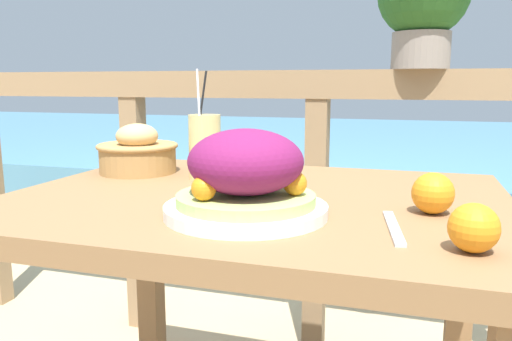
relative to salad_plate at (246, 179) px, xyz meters
The scene contains 10 objects.
patio_table 0.24m from the salad_plate, 101.63° to the left, with size 0.97×0.75×0.71m.
railing_fence 0.84m from the salad_plate, 92.28° to the left, with size 2.80×0.08×0.97m.
sea_backdrop 3.38m from the salad_plate, 90.57° to the left, with size 12.00×4.00×0.51m.
salad_plate is the anchor object (origin of this frame).
drink_glass 0.35m from the salad_plate, 124.21° to the left, with size 0.07×0.07×0.25m.
bread_basket 0.50m from the salad_plate, 141.07° to the left, with size 0.20×0.20×0.12m.
potted_plant 0.97m from the salad_plate, 71.95° to the left, with size 0.27×0.27×0.36m.
knife 0.25m from the salad_plate, ahead, with size 0.04×0.18×0.00m.
orange_near_basket 0.35m from the salad_plate, 13.75° to the right, with size 0.07×0.07×0.07m.
orange_near_glass 0.32m from the salad_plate, 20.03° to the left, with size 0.07×0.07×0.07m.
Camera 1 is at (0.29, -0.93, 0.93)m, focal length 35.00 mm.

